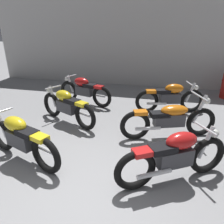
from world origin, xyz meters
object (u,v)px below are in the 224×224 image
object	(u,v)px
motorcycle_left_row_1	(67,106)
motorcycle_right_row_2	(170,97)
motorcycle_right_row_0	(175,156)
motorcycle_right_row_1	(170,119)
motorcycle_left_row_0	(21,138)
motorcycle_left_row_2	(84,90)

from	to	relation	value
motorcycle_left_row_1	motorcycle_right_row_2	world-z (taller)	same
motorcycle_right_row_0	motorcycle_right_row_1	distance (m)	1.44
motorcycle_right_row_2	motorcycle_left_row_1	bearing A→B (deg)	-152.40
motorcycle_left_row_0	motorcycle_right_row_1	distance (m)	3.03
motorcycle_right_row_0	motorcycle_right_row_1	bearing A→B (deg)	92.35
motorcycle_left_row_1	motorcycle_left_row_2	xyz separation A→B (m)	(-0.08, 1.44, 0.00)
motorcycle_right_row_2	motorcycle_right_row_1	bearing A→B (deg)	-91.19
motorcycle_right_row_1	motorcycle_right_row_0	bearing A→B (deg)	-87.65
motorcycle_left_row_0	motorcycle_left_row_1	world-z (taller)	same
motorcycle_left_row_0	motorcycle_left_row_1	size ratio (longest dim) A/B	1.04
motorcycle_left_row_0	motorcycle_right_row_0	bearing A→B (deg)	1.64
motorcycle_left_row_0	motorcycle_right_row_0	xyz separation A→B (m)	(2.68, 0.08, 0.00)
motorcycle_right_row_0	motorcycle_right_row_1	size ratio (longest dim) A/B	0.84
motorcycle_left_row_1	motorcycle_right_row_0	world-z (taller)	same
motorcycle_right_row_2	motorcycle_right_row_0	bearing A→B (deg)	-89.49
motorcycle_left_row_1	motorcycle_left_row_0	bearing A→B (deg)	-92.99
motorcycle_right_row_1	motorcycle_right_row_2	world-z (taller)	motorcycle_right_row_1
motorcycle_left_row_2	motorcycle_right_row_2	bearing A→B (deg)	-2.23
motorcycle_left_row_0	motorcycle_right_row_1	bearing A→B (deg)	30.05
motorcycle_left_row_2	motorcycle_right_row_0	distance (m)	4.09
motorcycle_left_row_0	motorcycle_right_row_1	size ratio (longest dim) A/B	0.91
motorcycle_left_row_0	motorcycle_left_row_1	xyz separation A→B (m)	(0.09, 1.73, 0.00)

